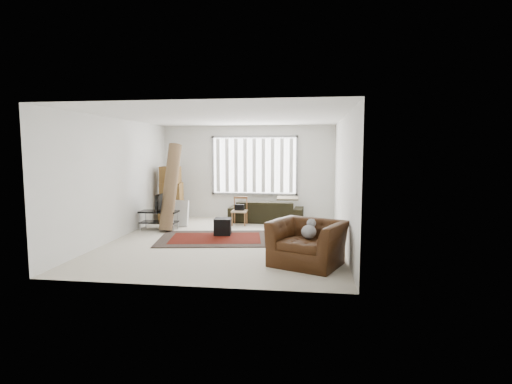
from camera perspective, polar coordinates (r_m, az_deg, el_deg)
room at (r=9.18m, az=-3.39°, el=4.53°), size 6.00×6.02×2.71m
persian_rug at (r=9.10m, az=-5.77°, el=-6.62°), size 2.77×2.07×0.02m
tv_stand at (r=10.34m, az=-13.69°, el=-3.36°), size 0.95×0.43×0.48m
tv at (r=10.29m, az=-13.74°, el=-1.42°), size 0.10×0.77×0.44m
subwoofer at (r=9.42m, az=-4.78°, el=-4.93°), size 0.42×0.42×0.38m
moving_boxes at (r=11.43m, az=-12.01°, el=-0.55°), size 0.68×0.63×1.54m
white_flatpack at (r=10.71m, az=-10.96°, el=-2.97°), size 0.56×0.27×0.69m
rolled_rug at (r=10.13m, az=-12.12°, el=0.73°), size 0.49×0.92×2.17m
sofa at (r=11.13m, az=1.47°, el=-2.28°), size 2.06×0.94×0.78m
side_chair at (r=10.68m, az=-2.35°, el=-2.50°), size 0.40×0.40×0.75m
armchair at (r=7.05m, az=7.36°, el=-6.76°), size 1.49×1.41×0.88m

